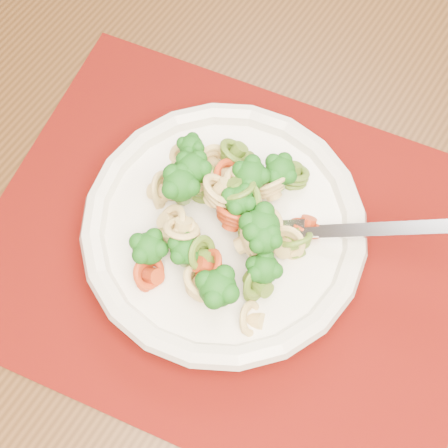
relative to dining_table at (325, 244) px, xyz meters
The scene contains 5 objects.
dining_table is the anchor object (origin of this frame).
placemat 0.15m from the dining_table, 123.50° to the right, with size 0.42×0.32×0.00m, color #591003.
pasta_bowl 0.17m from the dining_table, 128.63° to the right, with size 0.23×0.23×0.04m.
pasta_broccoli_heap 0.19m from the dining_table, 128.63° to the right, with size 0.20×0.20×0.06m, color #DEBA6D, non-canonical shape.
fork 0.17m from the dining_table, 107.00° to the right, with size 0.19×0.02×0.01m, color silver, non-canonical shape.
Camera 1 is at (-0.06, -0.18, 1.23)m, focal length 50.00 mm.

